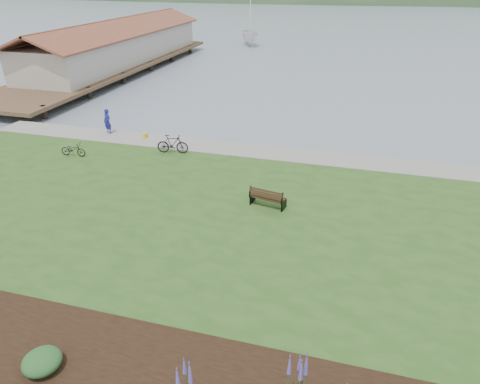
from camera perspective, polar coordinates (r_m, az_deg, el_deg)
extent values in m
plane|color=slate|center=(20.04, -4.48, -2.54)|extent=(600.00, 600.00, 0.00)
cube|color=#284E1B|center=(18.34, -6.59, -5.00)|extent=(34.00, 20.00, 0.40)
cube|color=gray|center=(25.79, 0.61, 5.65)|extent=(34.00, 2.20, 0.03)
cube|color=#4C3826|center=(50.51, -16.63, 15.92)|extent=(8.00, 36.00, 0.30)
cube|color=#B2ADA3|center=(51.94, -15.72, 18.18)|extent=(6.40, 28.00, 3.00)
cube|color=black|center=(19.42, 3.77, -0.70)|extent=(1.66, 0.84, 0.05)
cube|color=black|center=(19.03, 3.45, -0.29)|extent=(1.59, 0.44, 0.50)
cube|color=black|center=(19.79, 1.68, -0.82)|extent=(0.16, 0.55, 0.44)
cube|color=black|center=(19.28, 5.87, -1.77)|extent=(0.16, 0.55, 0.44)
imported|color=navy|center=(29.53, -17.30, 9.22)|extent=(0.83, 0.70, 1.93)
imported|color=black|center=(26.60, -21.37, 5.30)|extent=(0.61, 1.56, 0.80)
imported|color=black|center=(25.47, -8.99, 6.33)|extent=(0.83, 1.91, 1.12)
imported|color=silver|center=(67.95, 1.35, 18.96)|extent=(12.57, 12.66, 25.09)
cube|color=yellow|center=(28.34, -12.53, 7.35)|extent=(0.26, 0.34, 0.32)
cone|color=#4F4196|center=(11.00, -7.49, -23.48)|extent=(0.32, 0.32, 1.46)
cone|color=#4F4196|center=(11.05, 7.91, -22.55)|extent=(0.36, 0.36, 1.62)
ellipsoid|color=#1E4C21|center=(13.37, -24.90, -19.81)|extent=(1.04, 1.04, 0.52)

